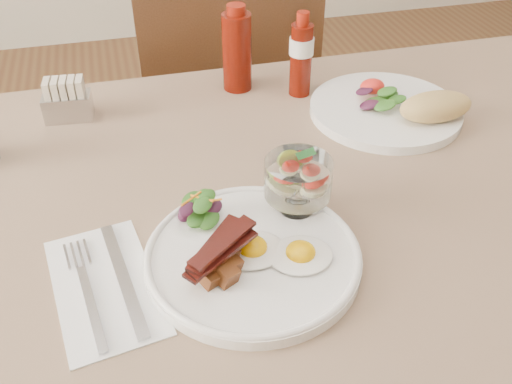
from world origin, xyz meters
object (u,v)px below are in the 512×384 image
Objects in this scene: ketchup_bottle at (237,51)px; fruit_cup at (298,178)px; hot_sauce_bottle at (301,56)px; table at (309,233)px; second_plate at (397,108)px; chair_far at (225,109)px; main_plate at (253,257)px; sugar_caddy at (67,102)px.

fruit_cup is at bearing -91.22° from ketchup_bottle.
hot_sauce_bottle is at bearing 71.34° from fruit_cup.
second_plate is at bearing 37.57° from table.
chair_far is 5.80× the size of hot_sauce_bottle.
main_plate is 0.45m from second_plate.
ketchup_bottle is at bearing 79.22° from main_plate.
main_plate is 0.12m from fruit_cup.
fruit_cup reaches higher than table.
sugar_caddy is (-0.23, 0.44, 0.03)m from main_plate.
sugar_caddy is at bearing -173.05° from ketchup_bottle.
fruit_cup is 0.57× the size of ketchup_bottle.
main_plate is at bearing -57.29° from sugar_caddy.
main_plate is at bearing -139.30° from second_plate.
sugar_caddy is (-0.43, 0.01, -0.04)m from hot_sauce_bottle.
chair_far is 3.40× the size of second_plate.
hot_sauce_bottle is (0.12, 0.35, 0.01)m from fruit_cup.
main_plate is 1.02× the size of second_plate.
second_plate is at bearing 40.46° from fruit_cup.
second_plate is at bearing -66.45° from chair_far.
second_plate reaches higher than table.
table is 8.30× the size of hot_sauce_bottle.
chair_far is at bearing 83.69° from ketchup_bottle.
fruit_cup is 0.40m from ketchup_bottle.
fruit_cup is at bearing -139.54° from second_plate.
sugar_caddy is (-0.35, -0.35, 0.26)m from chair_far.
fruit_cup is 0.59× the size of hot_sauce_bottle.
ketchup_bottle is (0.01, 0.40, 0.01)m from fruit_cup.
fruit_cup is (-0.04, -0.72, 0.30)m from chair_far.
main_plate is (-0.13, -0.79, 0.24)m from chair_far.
hot_sauce_bottle reaches higher than second_plate.
fruit_cup is 0.48m from sugar_caddy.
table is at bearing -90.00° from chair_far.
chair_far is at bearing 101.54° from hot_sauce_bottle.
second_plate is 1.66× the size of ketchup_bottle.
second_plate is 0.20m from hot_sauce_bottle.
chair_far is 3.32× the size of main_plate.
table is at bearing -36.06° from sugar_caddy.
ketchup_bottle is (-0.25, 0.18, 0.06)m from second_plate.
fruit_cup reaches higher than sugar_caddy.
fruit_cup is (-0.04, -0.06, 0.16)m from table.
ketchup_bottle is at bearing -96.31° from chair_far.
ketchup_bottle is at bearing 12.09° from sugar_caddy.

